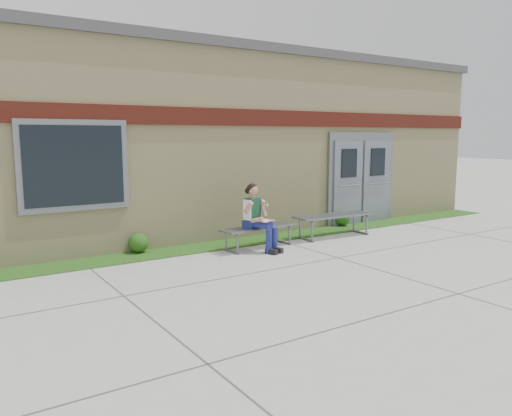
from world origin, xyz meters
TOP-DOWN VIEW (x-y plane):
  - ground at (0.00, 0.00)m, footprint 80.00×80.00m
  - grass_strip at (0.00, 2.60)m, footprint 16.00×0.80m
  - school_building at (-0.00, 5.99)m, footprint 16.20×6.22m
  - bench_left at (0.26, 2.00)m, footprint 1.70×0.63m
  - bench_right at (2.26, 2.00)m, footprint 1.94×0.62m
  - girl at (0.11, 1.81)m, footprint 0.57×0.83m
  - shrub_mid at (-1.92, 2.85)m, footprint 0.37×0.37m
  - shrub_east at (3.29, 2.85)m, footprint 0.38×0.38m

SIDE VIEW (x-z plane):
  - ground at x=0.00m, z-range 0.00..0.00m
  - grass_strip at x=0.00m, z-range 0.00..0.02m
  - shrub_mid at x=-1.92m, z-range 0.02..0.39m
  - shrub_east at x=3.29m, z-range 0.02..0.40m
  - bench_left at x=0.26m, z-range 0.12..0.55m
  - bench_right at x=2.26m, z-range 0.14..0.63m
  - girl at x=0.11m, z-range 0.02..1.33m
  - school_building at x=0.00m, z-range 0.00..4.20m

